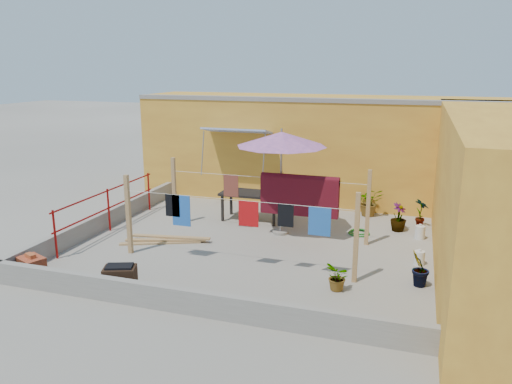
# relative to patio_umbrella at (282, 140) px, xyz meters

# --- Properties ---
(ground) EXTENTS (80.00, 80.00, 0.00)m
(ground) POSITION_rel_patio_umbrella_xyz_m (-0.36, -0.94, -2.37)
(ground) COLOR #9E998E
(ground) RESTS_ON ground
(wall_back) EXTENTS (11.00, 3.27, 3.21)m
(wall_back) POSITION_rel_patio_umbrella_xyz_m (0.14, 3.75, -0.76)
(wall_back) COLOR gold
(wall_back) RESTS_ON ground
(wall_right) EXTENTS (2.40, 9.00, 3.20)m
(wall_right) POSITION_rel_patio_umbrella_xyz_m (4.84, -0.94, -0.77)
(wall_right) COLOR gold
(wall_right) RESTS_ON ground
(parapet_front) EXTENTS (8.30, 0.16, 0.44)m
(parapet_front) POSITION_rel_patio_umbrella_xyz_m (-0.36, -4.52, -2.15)
(parapet_front) COLOR gray
(parapet_front) RESTS_ON ground
(parapet_left) EXTENTS (0.16, 7.30, 0.44)m
(parapet_left) POSITION_rel_patio_umbrella_xyz_m (-4.44, -0.94, -2.15)
(parapet_left) COLOR gray
(parapet_left) RESTS_ON ground
(red_railing) EXTENTS (0.05, 4.20, 1.10)m
(red_railing) POSITION_rel_patio_umbrella_xyz_m (-4.21, -1.14, -1.65)
(red_railing) COLOR maroon
(red_railing) RESTS_ON ground
(clothesline_rig) EXTENTS (5.09, 2.35, 1.80)m
(clothesline_rig) POSITION_rel_patio_umbrella_xyz_m (0.35, -0.38, -1.34)
(clothesline_rig) COLOR tan
(clothesline_rig) RESTS_ON ground
(patio_umbrella) EXTENTS (2.89, 2.89, 2.64)m
(patio_umbrella) POSITION_rel_patio_umbrella_xyz_m (0.00, 0.00, 0.00)
(patio_umbrella) COLOR gray
(patio_umbrella) RESTS_ON ground
(outdoor_table) EXTENTS (1.66, 0.83, 0.78)m
(outdoor_table) POSITION_rel_patio_umbrella_xyz_m (-1.05, 0.85, -1.67)
(outdoor_table) COLOR black
(outdoor_table) RESTS_ON ground
(brick_stack) EXTENTS (0.64, 0.56, 0.47)m
(brick_stack) POSITION_rel_patio_umbrella_xyz_m (-4.06, -4.06, -2.17)
(brick_stack) COLOR #A94727
(brick_stack) RESTS_ON ground
(lumber_pile) EXTENTS (2.02, 0.92, 0.12)m
(lumber_pile) POSITION_rel_patio_umbrella_xyz_m (-2.43, -1.49, -2.31)
(lumber_pile) COLOR tan
(lumber_pile) RESTS_ON ground
(brazier) EXTENTS (0.68, 0.57, 0.52)m
(brazier) POSITION_rel_patio_umbrella_xyz_m (-1.96, -4.14, -2.12)
(brazier) COLOR black
(brazier) RESTS_ON ground
(white_basin) EXTENTS (0.45, 0.45, 0.08)m
(white_basin) POSITION_rel_patio_umbrella_xyz_m (0.43, -4.02, -2.33)
(white_basin) COLOR silver
(white_basin) RESTS_ON ground
(water_jug_a) EXTENTS (0.22, 0.22, 0.35)m
(water_jug_a) POSITION_rel_patio_umbrella_xyz_m (3.34, -1.05, -2.22)
(water_jug_a) COLOR silver
(water_jug_a) RESTS_ON ground
(water_jug_b) EXTENTS (0.24, 0.24, 0.38)m
(water_jug_b) POSITION_rel_patio_umbrella_xyz_m (3.34, 0.66, -2.21)
(water_jug_b) COLOR silver
(water_jug_b) RESTS_ON ground
(green_hose) EXTENTS (0.54, 0.54, 0.08)m
(green_hose) POSITION_rel_patio_umbrella_xyz_m (1.89, 0.57, -2.34)
(green_hose) COLOR #17671C
(green_hose) RESTS_ON ground
(plant_back_a) EXTENTS (0.87, 0.81, 0.80)m
(plant_back_a) POSITION_rel_patio_umbrella_xyz_m (1.96, 2.26, -1.97)
(plant_back_a) COLOR #225919
(plant_back_a) RESTS_ON ground
(plant_back_b) EXTENTS (0.53, 0.53, 0.72)m
(plant_back_b) POSITION_rel_patio_umbrella_xyz_m (2.80, 1.13, -2.01)
(plant_back_b) COLOR #225919
(plant_back_b) RESTS_ON ground
(plant_right_a) EXTENTS (0.47, 0.48, 0.77)m
(plant_right_a) POSITION_rel_patio_umbrella_xyz_m (3.34, 1.68, -1.99)
(plant_right_a) COLOR #225919
(plant_right_a) RESTS_ON ground
(plant_right_b) EXTENTS (0.46, 0.50, 0.73)m
(plant_right_b) POSITION_rel_patio_umbrella_xyz_m (3.34, -2.19, -2.01)
(plant_right_b) COLOR #225919
(plant_right_b) RESTS_ON ground
(plant_right_c) EXTENTS (0.55, 0.59, 0.54)m
(plant_right_c) POSITION_rel_patio_umbrella_xyz_m (1.89, -2.85, -2.11)
(plant_right_c) COLOR #225919
(plant_right_c) RESTS_ON ground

